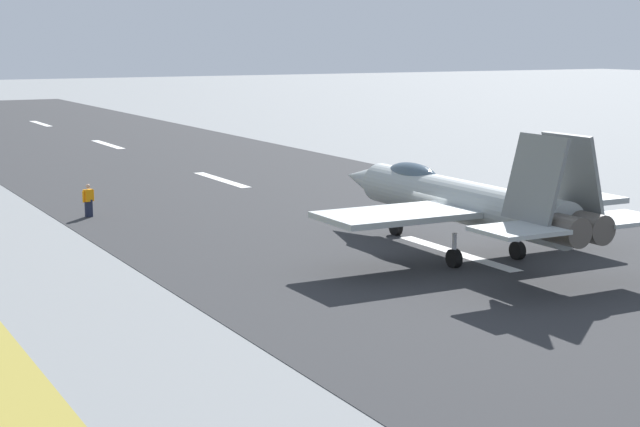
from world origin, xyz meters
name	(u,v)px	position (x,y,z in m)	size (l,w,h in m)	color
ground_plane	(448,251)	(0.00, 0.00, 0.00)	(400.00, 400.00, 0.00)	gray
runway_strip	(448,250)	(-0.02, 0.00, 0.01)	(240.00, 26.00, 0.02)	#2E2F31
fighter_jet	(461,200)	(-1.06, 0.12, 2.38)	(17.34, 13.70, 5.57)	#9AA2A2
crew_person	(88,201)	(15.50, 11.33, 0.86)	(0.42, 0.66, 1.71)	#1E2338
marker_cone_mid	(565,199)	(7.25, -13.08, 0.28)	(0.44, 0.44, 0.55)	orange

